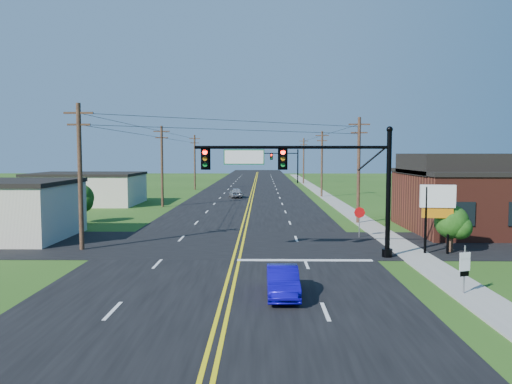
{
  "coord_description": "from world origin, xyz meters",
  "views": [
    {
      "loc": [
        1.62,
        -20.29,
        5.94
      ],
      "look_at": [
        1.25,
        10.0,
        3.61
      ],
      "focal_mm": 35.0,
      "sensor_mm": 36.0,
      "label": 1
    }
  ],
  "objects_px": {
    "blue_car": "(283,282)",
    "stop_sign": "(359,216)",
    "signal_mast_far": "(276,161)",
    "signal_mast_main": "(310,175)",
    "route_sign": "(465,266)"
  },
  "relations": [
    {
      "from": "signal_mast_main",
      "to": "signal_mast_far",
      "type": "distance_m",
      "value": 72.0
    },
    {
      "from": "signal_mast_main",
      "to": "signal_mast_far",
      "type": "height_order",
      "value": "same"
    },
    {
      "from": "blue_car",
      "to": "signal_mast_far",
      "type": "bearing_deg",
      "value": 88.07
    },
    {
      "from": "signal_mast_far",
      "to": "route_sign",
      "type": "distance_m",
      "value": 79.86
    },
    {
      "from": "signal_mast_far",
      "to": "stop_sign",
      "type": "xyz_separation_m",
      "value": [
        4.06,
        -65.31,
        -2.97
      ]
    },
    {
      "from": "signal_mast_far",
      "to": "route_sign",
      "type": "xyz_separation_m",
      "value": [
        5.69,
        -79.59,
        -3.32
      ]
    },
    {
      "from": "route_sign",
      "to": "stop_sign",
      "type": "relative_size",
      "value": 0.96
    },
    {
      "from": "signal_mast_main",
      "to": "blue_car",
      "type": "relative_size",
      "value": 3.04
    },
    {
      "from": "blue_car",
      "to": "route_sign",
      "type": "distance_m",
      "value": 7.68
    },
    {
      "from": "signal_mast_main",
      "to": "blue_car",
      "type": "xyz_separation_m",
      "value": [
        -1.86,
        -7.95,
        -4.14
      ]
    },
    {
      "from": "signal_mast_far",
      "to": "stop_sign",
      "type": "height_order",
      "value": "signal_mast_far"
    },
    {
      "from": "blue_car",
      "to": "route_sign",
      "type": "relative_size",
      "value": 1.76
    },
    {
      "from": "blue_car",
      "to": "route_sign",
      "type": "height_order",
      "value": "route_sign"
    },
    {
      "from": "signal_mast_far",
      "to": "blue_car",
      "type": "xyz_separation_m",
      "value": [
        -1.96,
        -79.95,
        -3.93
      ]
    },
    {
      "from": "blue_car",
      "to": "stop_sign",
      "type": "distance_m",
      "value": 15.86
    }
  ]
}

